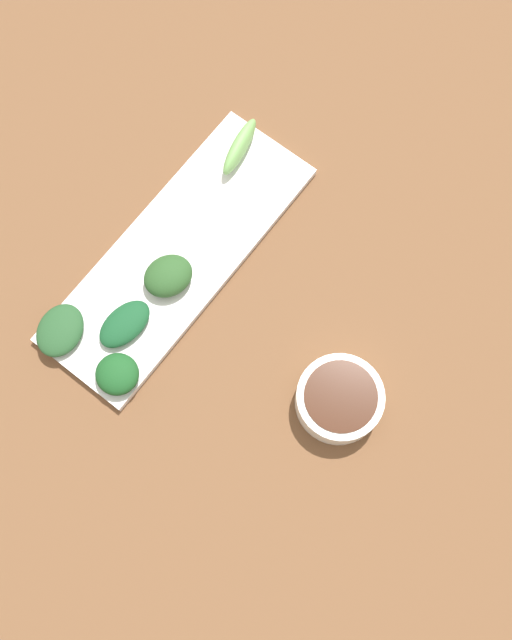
{
  "coord_description": "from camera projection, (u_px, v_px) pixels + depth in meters",
  "views": [
    {
      "loc": [
        -0.16,
        0.2,
        0.92
      ],
      "look_at": [
        -0.01,
        0.0,
        0.05
      ],
      "focal_mm": 42.17,
      "sensor_mm": 36.0,
      "label": 1
    }
  ],
  "objects": [
    {
      "name": "broccoli_stalk_1",
      "position": [
        240.0,
        147.0,
        0.97
      ],
      "size": [
        0.04,
        0.09,
        0.03
      ],
      "primitive_type": "ellipsoid",
      "rotation": [
        0.0,
        0.0,
        0.2
      ],
      "color": "#73AE5B",
      "rests_on": "serving_plate"
    },
    {
      "name": "serving_plate",
      "position": [
        179.0,
        253.0,
        0.96
      ],
      "size": [
        0.14,
        0.4,
        0.01
      ],
      "primitive_type": "cube",
      "color": "white",
      "rests_on": "tabletop"
    },
    {
      "name": "tabletop",
      "position": [
        252.0,
        322.0,
        0.95
      ],
      "size": [
        2.1,
        2.1,
        0.02
      ],
      "primitive_type": "cube",
      "color": "brown",
      "rests_on": "ground"
    },
    {
      "name": "broccoli_leafy_4",
      "position": [
        60.0,
        330.0,
        0.91
      ],
      "size": [
        0.07,
        0.08,
        0.02
      ],
      "primitive_type": "ellipsoid",
      "rotation": [
        0.0,
        0.0,
        0.28
      ],
      "color": "#244D28",
      "rests_on": "serving_plate"
    },
    {
      "name": "broccoli_leafy_2",
      "position": [
        168.0,
        276.0,
        0.93
      ],
      "size": [
        0.07,
        0.08,
        0.03
      ],
      "primitive_type": "ellipsoid",
      "rotation": [
        0.0,
        0.0,
        -0.35
      ],
      "color": "#295024",
      "rests_on": "serving_plate"
    },
    {
      "name": "sauce_bowl",
      "position": [
        339.0,
        399.0,
        0.89
      ],
      "size": [
        0.1,
        0.1,
        0.04
      ],
      "color": "white",
      "rests_on": "tabletop"
    },
    {
      "name": "broccoli_leafy_3",
      "position": [
        125.0,
        324.0,
        0.91
      ],
      "size": [
        0.05,
        0.08,
        0.02
      ],
      "primitive_type": "ellipsoid",
      "rotation": [
        0.0,
        0.0,
        -0.13
      ],
      "color": "#174B27",
      "rests_on": "serving_plate"
    },
    {
      "name": "broccoli_leafy_0",
      "position": [
        117.0,
        374.0,
        0.89
      ],
      "size": [
        0.06,
        0.06,
        0.03
      ],
      "primitive_type": "ellipsoid",
      "rotation": [
        0.0,
        0.0,
        0.13
      ],
      "color": "#194D20",
      "rests_on": "serving_plate"
    }
  ]
}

